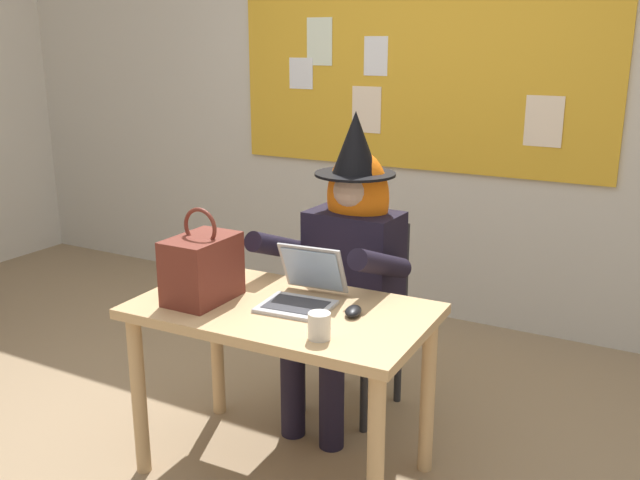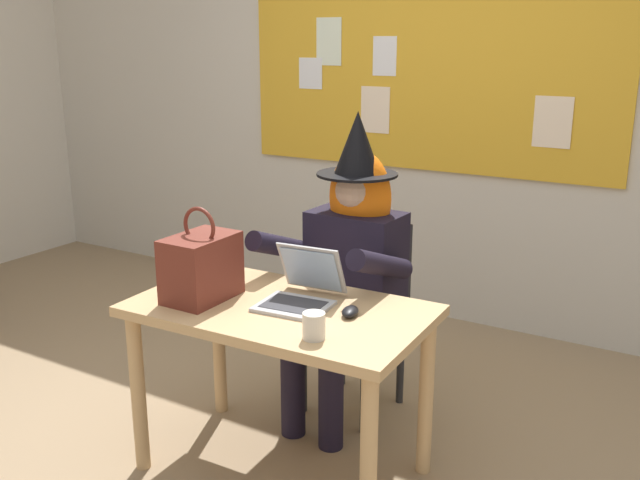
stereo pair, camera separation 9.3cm
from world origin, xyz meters
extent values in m
plane|color=#937A5B|center=(0.00, 0.00, 0.00)|extent=(24.00, 24.00, 0.00)
cube|color=beige|center=(0.00, 1.95, 1.38)|extent=(6.62, 0.10, 2.77)
cube|color=gold|center=(0.00, 1.89, 1.55)|extent=(2.40, 0.02, 1.20)
cube|color=white|center=(-0.65, 1.88, 1.72)|extent=(0.19, 0.01, 0.30)
cube|color=#F4E0C6|center=(-0.31, 1.88, 1.30)|extent=(0.20, 0.01, 0.29)
cube|color=white|center=(-0.26, 1.88, 1.63)|extent=(0.16, 0.01, 0.24)
cube|color=white|center=(-0.79, 1.88, 1.51)|extent=(0.18, 0.01, 0.20)
cube|color=#F4E0C6|center=(0.78, 1.88, 1.29)|extent=(0.23, 0.01, 0.28)
cube|color=tan|center=(0.24, -0.04, 0.71)|extent=(1.18, 0.70, 0.04)
cylinder|color=tan|center=(-0.27, -0.33, 0.34)|extent=(0.06, 0.06, 0.69)
cylinder|color=tan|center=(0.77, -0.29, 0.34)|extent=(0.06, 0.06, 0.69)
cylinder|color=tan|center=(-0.28, 0.22, 0.34)|extent=(0.06, 0.06, 0.69)
cylinder|color=tan|center=(0.75, 0.25, 0.34)|extent=(0.06, 0.06, 0.69)
cube|color=black|center=(0.24, 0.57, 0.43)|extent=(0.45, 0.45, 0.04)
cube|color=black|center=(0.26, 0.76, 0.68)|extent=(0.38, 0.07, 0.45)
cylinder|color=#262628|center=(0.40, 0.39, 0.21)|extent=(0.04, 0.04, 0.41)
cylinder|color=#262628|center=(0.06, 0.41, 0.21)|extent=(0.04, 0.04, 0.41)
cylinder|color=#262628|center=(0.42, 0.73, 0.21)|extent=(0.04, 0.04, 0.41)
cylinder|color=#262628|center=(0.08, 0.75, 0.21)|extent=(0.04, 0.04, 0.41)
cylinder|color=black|center=(0.33, 0.21, 0.23)|extent=(0.11, 0.11, 0.45)
cylinder|color=black|center=(0.13, 0.22, 0.23)|extent=(0.11, 0.11, 0.45)
cylinder|color=black|center=(0.34, 0.38, 0.48)|extent=(0.16, 0.42, 0.15)
cylinder|color=black|center=(0.14, 0.39, 0.48)|extent=(0.16, 0.42, 0.15)
cube|color=black|center=(0.24, 0.59, 0.71)|extent=(0.43, 0.27, 0.52)
cylinder|color=black|center=(0.49, 0.35, 0.83)|extent=(0.10, 0.47, 0.24)
cylinder|color=black|center=(-0.01, 0.37, 0.83)|extent=(0.10, 0.47, 0.24)
sphere|color=#D1A889|center=(0.24, 0.59, 1.07)|extent=(0.20, 0.20, 0.20)
ellipsoid|color=orange|center=(0.24, 0.62, 1.03)|extent=(0.31, 0.23, 0.44)
cylinder|color=black|center=(0.24, 0.59, 1.15)|extent=(0.37, 0.37, 0.01)
cone|color=black|center=(0.24, 0.59, 1.29)|extent=(0.21, 0.21, 0.28)
cube|color=#B7B7BC|center=(0.30, -0.03, 0.73)|extent=(0.29, 0.25, 0.01)
cube|color=#333338|center=(0.30, -0.03, 0.74)|extent=(0.24, 0.18, 0.00)
cube|color=#B7B7BC|center=(0.29, 0.13, 0.84)|extent=(0.28, 0.13, 0.21)
cube|color=#99B7E0|center=(0.29, 0.12, 0.84)|extent=(0.24, 0.11, 0.18)
ellipsoid|color=black|center=(0.53, 0.01, 0.74)|extent=(0.08, 0.12, 0.03)
cube|color=maroon|center=(-0.07, -0.13, 0.86)|extent=(0.20, 0.30, 0.26)
torus|color=maroon|center=(-0.07, -0.13, 1.03)|extent=(0.16, 0.02, 0.16)
cylinder|color=silver|center=(0.52, -0.24, 0.77)|extent=(0.08, 0.08, 0.09)
camera|label=1|loc=(1.62, -2.22, 1.73)|focal=39.72mm
camera|label=2|loc=(1.70, -2.18, 1.73)|focal=39.72mm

